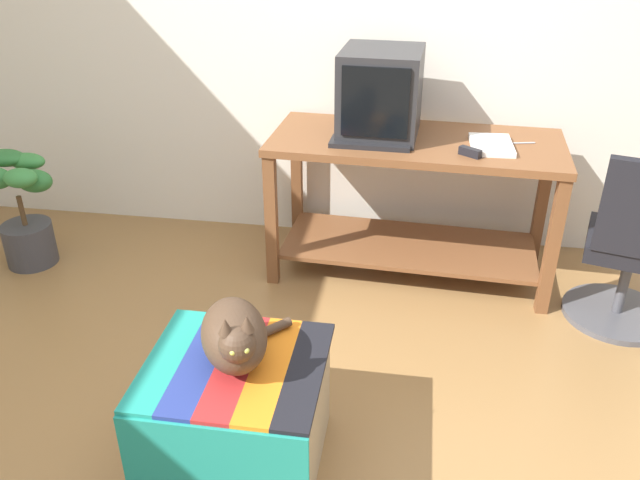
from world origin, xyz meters
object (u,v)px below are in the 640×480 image
(desk, at_px, (413,183))
(keyboard, at_px, (370,143))
(cat, at_px, (235,336))
(potted_plant, at_px, (23,213))
(book, at_px, (491,145))
(office_chair, at_px, (632,254))
(stapler, at_px, (470,152))
(ottoman_with_blanket, at_px, (238,413))
(tv_monitor, at_px, (381,94))

(desk, distance_m, keyboard, 0.36)
(cat, distance_m, potted_plant, 2.00)
(book, xyz_separation_m, potted_plant, (-2.49, -0.20, -0.46))
(office_chair, distance_m, stapler, 0.89)
(cat, xyz_separation_m, office_chair, (1.60, 1.13, -0.17))
(ottoman_with_blanket, relative_size, cat, 1.42)
(tv_monitor, height_order, potted_plant, tv_monitor)
(ottoman_with_blanket, xyz_separation_m, office_chair, (1.60, 1.14, 0.16))
(ottoman_with_blanket, bearing_deg, desk, 69.46)
(potted_plant, bearing_deg, book, 4.56)
(office_chair, bearing_deg, keyboard, 4.98)
(tv_monitor, height_order, keyboard, tv_monitor)
(keyboard, bearing_deg, office_chair, -8.69)
(potted_plant, bearing_deg, stapler, 1.48)
(book, height_order, ottoman_with_blanket, book)
(cat, relative_size, office_chair, 0.49)
(tv_monitor, xyz_separation_m, cat, (-0.36, -1.53, -0.42))
(desk, height_order, keyboard, keyboard)
(cat, bearing_deg, desk, 47.21)
(desk, distance_m, potted_plant, 2.14)
(desk, distance_m, stapler, 0.42)
(cat, xyz_separation_m, stapler, (0.81, 1.28, 0.23))
(tv_monitor, xyz_separation_m, office_chair, (1.24, -0.40, -0.60))
(desk, xyz_separation_m, potted_plant, (-2.12, -0.27, -0.21))
(book, distance_m, potted_plant, 2.54)
(desk, xyz_separation_m, keyboard, (-0.22, -0.13, 0.25))
(keyboard, distance_m, cat, 1.41)
(keyboard, xyz_separation_m, stapler, (0.48, -0.07, 0.01))
(tv_monitor, relative_size, ottoman_with_blanket, 0.73)
(office_chair, bearing_deg, book, -8.39)
(desk, bearing_deg, keyboard, -146.37)
(book, distance_m, stapler, 0.18)
(keyboard, bearing_deg, cat, -102.28)
(desk, distance_m, office_chair, 1.11)
(ottoman_with_blanket, xyz_separation_m, potted_plant, (-1.56, 1.24, 0.09))
(ottoman_with_blanket, bearing_deg, tv_monitor, 76.64)
(book, bearing_deg, cat, -125.20)
(desk, bearing_deg, stapler, -35.37)
(tv_monitor, distance_m, potted_plant, 2.06)
(potted_plant, xyz_separation_m, stapler, (2.38, 0.06, 0.47))
(desk, distance_m, book, 0.45)
(cat, distance_m, office_chair, 1.96)
(stapler, bearing_deg, tv_monitor, 96.39)
(tv_monitor, distance_m, stapler, 0.55)
(desk, relative_size, ottoman_with_blanket, 2.44)
(keyboard, bearing_deg, stapler, -6.87)
(office_chair, bearing_deg, desk, -3.94)
(tv_monitor, xyz_separation_m, book, (0.56, -0.11, -0.20))
(desk, relative_size, stapler, 13.80)
(ottoman_with_blanket, bearing_deg, cat, 65.00)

